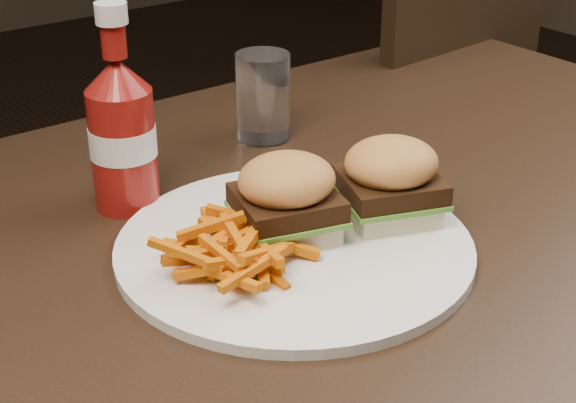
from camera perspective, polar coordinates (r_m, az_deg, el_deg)
dining_table at (r=0.94m, az=3.57°, el=-1.45°), size 1.20×0.80×0.04m
chair_far at (r=1.73m, az=5.71°, el=1.27°), size 0.43×0.43×0.04m
plate at (r=0.84m, az=0.41°, el=-2.98°), size 0.34×0.34×0.01m
sandwich_half_a at (r=0.84m, az=-0.08°, el=-1.59°), size 0.10×0.10×0.02m
sandwich_half_b at (r=0.89m, az=6.54°, el=-0.39°), size 0.11×0.10×0.02m
fries_pile at (r=0.79m, az=-3.56°, el=-2.78°), size 0.14×0.14×0.04m
ketchup_bottle at (r=0.92m, az=-10.56°, el=3.12°), size 0.08×0.08×0.13m
tumbler at (r=1.08m, az=-1.62°, el=6.85°), size 0.07×0.07×0.10m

